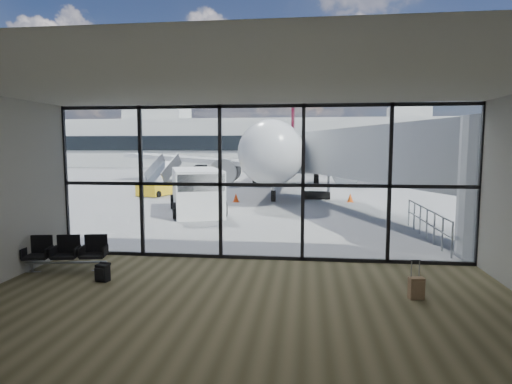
% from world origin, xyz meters
% --- Properties ---
extents(ground, '(220.00, 220.00, 0.00)m').
position_xyz_m(ground, '(0.00, 40.00, 0.00)').
color(ground, slate).
rests_on(ground, ground).
extents(lounge_shell, '(12.02, 8.01, 4.51)m').
position_xyz_m(lounge_shell, '(0.00, -4.80, 2.65)').
color(lounge_shell, brown).
rests_on(lounge_shell, ground).
extents(glass_curtain_wall, '(12.10, 0.12, 4.50)m').
position_xyz_m(glass_curtain_wall, '(0.00, 0.00, 2.25)').
color(glass_curtain_wall, white).
rests_on(glass_curtain_wall, ground).
extents(jet_bridge, '(8.00, 16.50, 4.33)m').
position_xyz_m(jet_bridge, '(4.90, 7.07, 2.76)').
color(jet_bridge, '#B1B4B6').
rests_on(jet_bridge, ground).
extents(apron_railing, '(0.06, 5.46, 1.11)m').
position_xyz_m(apron_railing, '(5.60, 3.50, 0.72)').
color(apron_railing, gray).
rests_on(apron_railing, ground).
extents(far_terminal, '(80.00, 12.20, 11.00)m').
position_xyz_m(far_terminal, '(-0.59, 61.97, 4.21)').
color(far_terminal, beige).
rests_on(far_terminal, ground).
extents(tree_0, '(4.95, 4.95, 7.12)m').
position_xyz_m(tree_0, '(-45.00, 72.00, 4.63)').
color(tree_0, '#382619').
rests_on(tree_0, ground).
extents(tree_1, '(5.61, 5.61, 8.07)m').
position_xyz_m(tree_1, '(-39.00, 72.00, 5.25)').
color(tree_1, '#382619').
rests_on(tree_1, ground).
extents(tree_2, '(6.27, 6.27, 9.03)m').
position_xyz_m(tree_2, '(-33.00, 72.00, 5.88)').
color(tree_2, '#382619').
rests_on(tree_2, ground).
extents(tree_3, '(4.95, 4.95, 7.12)m').
position_xyz_m(tree_3, '(-27.00, 72.00, 4.63)').
color(tree_3, '#382619').
rests_on(tree_3, ground).
extents(tree_4, '(5.61, 5.61, 8.07)m').
position_xyz_m(tree_4, '(-21.00, 72.00, 5.25)').
color(tree_4, '#382619').
rests_on(tree_4, ground).
extents(tree_5, '(6.27, 6.27, 9.03)m').
position_xyz_m(tree_5, '(-15.00, 72.00, 5.88)').
color(tree_5, '#382619').
rests_on(tree_5, ground).
extents(seating_row, '(2.11, 0.98, 0.94)m').
position_xyz_m(seating_row, '(-5.02, -1.72, 0.52)').
color(seating_row, gray).
rests_on(seating_row, ground).
extents(backpack, '(0.35, 0.34, 0.47)m').
position_xyz_m(backpack, '(-3.63, -2.55, 0.23)').
color(backpack, black).
rests_on(backpack, ground).
extents(suitcase, '(0.34, 0.27, 0.85)m').
position_xyz_m(suitcase, '(3.68, -2.92, 0.26)').
color(suitcase, '#907050').
rests_on(suitcase, ground).
extents(airliner, '(32.19, 37.21, 9.59)m').
position_xyz_m(airliner, '(-0.60, 27.81, 2.92)').
color(airliner, silver).
rests_on(airliner, ground).
extents(service_van, '(3.79, 5.53, 2.21)m').
position_xyz_m(service_van, '(-4.12, 8.45, 1.14)').
color(service_van, white).
rests_on(service_van, ground).
extents(belt_loader, '(1.97, 3.88, 1.71)m').
position_xyz_m(belt_loader, '(-8.73, 24.11, 0.57)').
color(belt_loader, black).
rests_on(belt_loader, ground).
extents(mobile_stairs, '(2.33, 3.52, 2.28)m').
position_xyz_m(mobile_stairs, '(-8.86, 16.08, 0.55)').
color(mobile_stairs, yellow).
rests_on(mobile_stairs, ground).
extents(traffic_cone_a, '(0.37, 0.37, 0.53)m').
position_xyz_m(traffic_cone_a, '(-2.91, 13.08, 0.25)').
color(traffic_cone_a, '#FF440D').
rests_on(traffic_cone_a, ground).
extents(traffic_cone_c, '(0.38, 0.38, 0.55)m').
position_xyz_m(traffic_cone_c, '(3.94, 13.88, 0.26)').
color(traffic_cone_c, '#DD4E0B').
rests_on(traffic_cone_c, ground).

